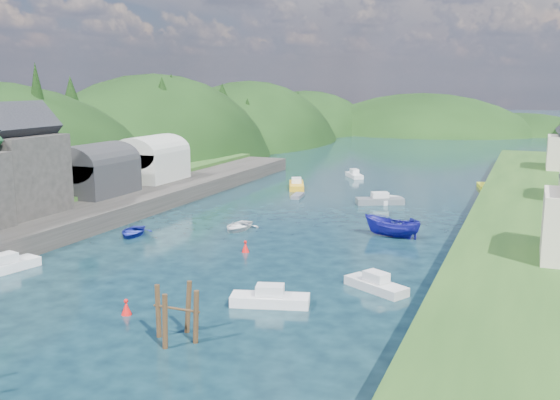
% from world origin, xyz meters
% --- Properties ---
extents(ground, '(600.00, 600.00, 0.00)m').
position_xyz_m(ground, '(0.00, 50.00, 0.00)').
color(ground, black).
rests_on(ground, ground).
extents(hillside_left, '(44.00, 245.56, 52.00)m').
position_xyz_m(hillside_left, '(-45.00, 75.00, -8.03)').
color(hillside_left, black).
rests_on(hillside_left, ground).
extents(far_hills, '(103.00, 68.00, 44.00)m').
position_xyz_m(far_hills, '(1.22, 174.01, -10.80)').
color(far_hills, black).
rests_on(far_hills, ground).
extents(hill_trees, '(90.84, 152.06, 12.58)m').
position_xyz_m(hill_trees, '(0.01, 65.41, 11.10)').
color(hill_trees, black).
rests_on(hill_trees, ground).
extents(quay_left, '(12.00, 110.00, 2.00)m').
position_xyz_m(quay_left, '(-24.00, 20.00, 1.00)').
color(quay_left, '#2D2B28').
rests_on(quay_left, ground).
extents(boat_sheds, '(7.00, 21.00, 7.50)m').
position_xyz_m(boat_sheds, '(-26.00, 39.00, 5.27)').
color(boat_sheds, '#2D2D30').
rests_on(boat_sheds, quay_left).
extents(terrace_right, '(16.00, 120.00, 2.40)m').
position_xyz_m(terrace_right, '(25.00, 40.00, 1.20)').
color(terrace_right, '#234719').
rests_on(terrace_right, ground).
extents(piling_cluster_far, '(3.13, 2.93, 3.89)m').
position_xyz_m(piling_cluster_far, '(3.39, 3.25, 1.37)').
color(piling_cluster_far, '#382314').
rests_on(piling_cluster_far, ground).
extents(channel_buoy_near, '(0.70, 0.70, 1.10)m').
position_xyz_m(channel_buoy_near, '(-1.95, 5.55, 0.48)').
color(channel_buoy_near, red).
rests_on(channel_buoy_near, ground).
extents(channel_buoy_far, '(0.70, 0.70, 1.10)m').
position_xyz_m(channel_buoy_far, '(-1.24, 22.66, 0.48)').
color(channel_buoy_far, red).
rests_on(channel_buoy_far, ground).
extents(moored_boats, '(35.99, 90.19, 2.49)m').
position_xyz_m(moored_boats, '(-3.50, 19.05, 0.68)').
color(moored_boats, silver).
rests_on(moored_boats, ground).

